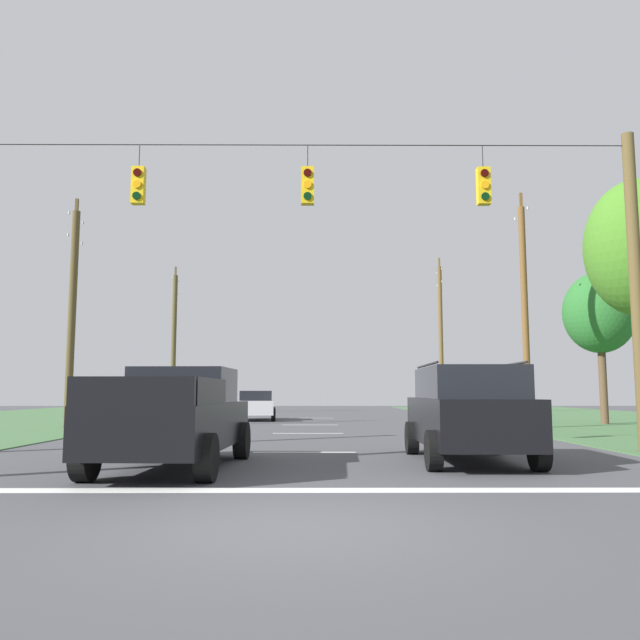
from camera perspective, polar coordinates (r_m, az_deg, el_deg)
name	(u,v)px	position (r m, az deg, el deg)	size (l,w,h in m)	color
ground_plane	(289,528)	(7.23, -2.77, -18.17)	(120.00, 120.00, 0.00)	#47474C
stop_bar_stripe	(297,490)	(9.79, -2.10, -15.06)	(14.49, 0.45, 0.01)	white
lane_dash_0	(304,452)	(15.75, -1.42, -11.81)	(0.15, 2.50, 0.01)	white
lane_dash_1	(308,433)	(22.79, -1.07, -10.16)	(0.15, 2.50, 0.01)	white
lane_dash_2	(310,425)	(28.55, -0.92, -9.42)	(0.15, 2.50, 0.01)	white
lane_dash_3	(311,418)	(35.99, -0.80, -8.81)	(0.15, 2.50, 0.01)	white
overhead_signal_span	(304,273)	(15.71, -1.44, 4.23)	(16.81, 0.31, 8.00)	brown
pickup_truck	(177,418)	(12.75, -12.75, -8.57)	(2.45, 5.47, 1.95)	black
suv_black	(467,411)	(13.89, 13.12, -7.99)	(2.31, 4.85, 2.05)	black
distant_car_crossing_white	(124,405)	(34.45, -17.23, -7.32)	(4.32, 2.05, 1.52)	silver
distant_car_oncoming	(256,405)	(33.35, -5.78, -7.62)	(2.26, 4.41, 1.52)	silver
utility_pole_mid_right	(525,311)	(27.01, 17.96, 0.75)	(0.27, 1.68, 9.67)	brown
utility_pole_far_right	(441,335)	(44.61, 10.82, -1.35)	(0.29, 1.74, 10.82)	brown
utility_pole_mid_left	(72,312)	(27.69, -21.42, 0.64)	(0.31, 1.57, 9.45)	brown
utility_pole_far_left	(174,340)	(45.22, -13.03, -1.80)	(0.34, 1.72, 10.25)	brown
tree_roadside_right	(600,313)	(31.81, 23.86, 0.56)	(3.25, 3.25, 6.97)	brown
tree_roadside_far_right	(640,248)	(23.52, 26.86, 5.77)	(3.52, 3.52, 8.50)	brown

